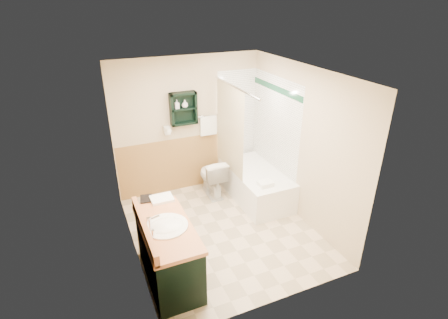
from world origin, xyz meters
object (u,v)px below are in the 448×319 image
Objects in this scene: hair_dryer at (167,130)px; bathtub at (256,184)px; wall_shelf at (183,109)px; vanity at (169,253)px; toilet at (212,177)px; vanity_book at (139,193)px; soap_bottle_a at (177,107)px; soap_bottle_b at (185,105)px.

bathtub is at bearing -30.38° from hair_dryer.
wall_shelf reaches higher than bathtub.
toilet is at bearing 53.74° from vanity.
toilet is (0.36, -0.33, -1.20)m from wall_shelf.
hair_dryer is 2.29m from vanity.
vanity_book is 1.39× the size of soap_bottle_a.
soap_bottle_b is at bearing -44.15° from toilet.
wall_shelf is 2.29× the size of hair_dryer.
wall_shelf is 4.13× the size of soap_bottle_b.
soap_bottle_b is (-0.33, 0.33, 1.27)m from toilet.
wall_shelf reaches higher than soap_bottle_a.
hair_dryer is at bearing 71.83° from vanity_book.
soap_bottle_b is at bearing 143.23° from bathtub.
wall_shelf is 0.07m from soap_bottle_b.
wall_shelf is 0.37× the size of bathtub.
hair_dryer is at bearing 174.74° from soap_bottle_b.
toilet is at bearing -43.07° from wall_shelf.
hair_dryer is 1.15× the size of vanity_book.
vanity is at bearing -113.70° from wall_shelf.
hair_dryer is 0.34× the size of toilet.
vanity is 2.55m from soap_bottle_b.
vanity is at bearing -65.78° from vanity_book.
hair_dryer is 0.53m from soap_bottle_b.
wall_shelf is at bearing -42.42° from toilet.
wall_shelf is 3.66× the size of soap_bottle_a.
hair_dryer is 0.16× the size of bathtub.
soap_bottle_b is at bearing -5.26° from hair_dryer.
toilet is at bearing -35.08° from soap_bottle_a.
soap_bottle_b reaches higher than hair_dryer.
bathtub is at bearing 148.60° from toilet.
wall_shelf is at bearing 62.56° from vanity_book.
wall_shelf is 2.51m from vanity.
vanity is at bearing 54.39° from toilet.
soap_bottle_b is (1.09, 1.32, 0.72)m from vanity_book.
hair_dryer is 1.14m from toilet.
hair_dryer is 1.80× the size of soap_bottle_b.
soap_bottle_a is 1.13× the size of soap_bottle_b.
wall_shelf is at bearing -4.76° from hair_dryer.
vanity is 2.32m from bathtub.
bathtub is (1.92, 1.29, -0.13)m from vanity.
wall_shelf is at bearing 66.30° from vanity.
bathtub is at bearing -33.32° from soap_bottle_a.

